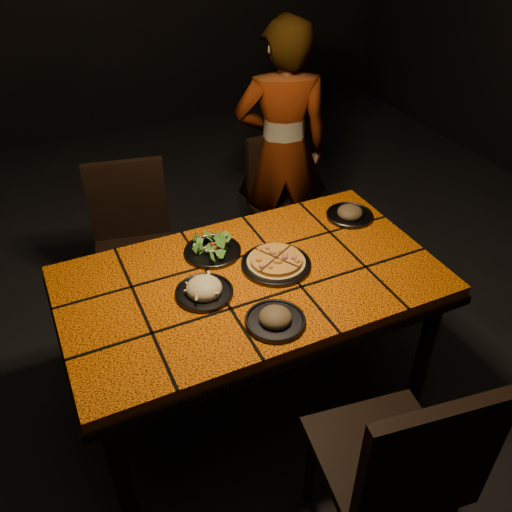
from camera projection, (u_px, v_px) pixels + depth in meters
name	position (u px, v px, depth m)	size (l,w,h in m)	color
room_shell	(250.00, 107.00, 1.86)	(6.04, 7.04, 3.08)	black
dining_table	(252.00, 291.00, 2.35)	(1.62, 0.92, 0.75)	orange
chair_near	(401.00, 466.00, 1.78)	(0.52, 0.52, 1.01)	black
chair_far_left	(132.00, 236.00, 2.94)	(0.50, 0.50, 0.93)	black
chair_far_right	(283.00, 195.00, 3.36)	(0.41, 0.41, 0.87)	black
diner	(282.00, 150.00, 3.24)	(0.57, 0.37, 1.55)	brown
plate_pizza	(276.00, 263.00, 2.36)	(0.35, 0.35, 0.04)	#323236
plate_pasta	(204.00, 290.00, 2.20)	(0.24, 0.24, 0.08)	#323236
plate_salad	(212.00, 248.00, 2.43)	(0.26, 0.26, 0.07)	#323236
plate_mushroom_a	(275.00, 318.00, 2.07)	(0.24, 0.24, 0.08)	#323236
plate_mushroom_b	(350.00, 213.00, 2.68)	(0.23, 0.23, 0.08)	#323236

